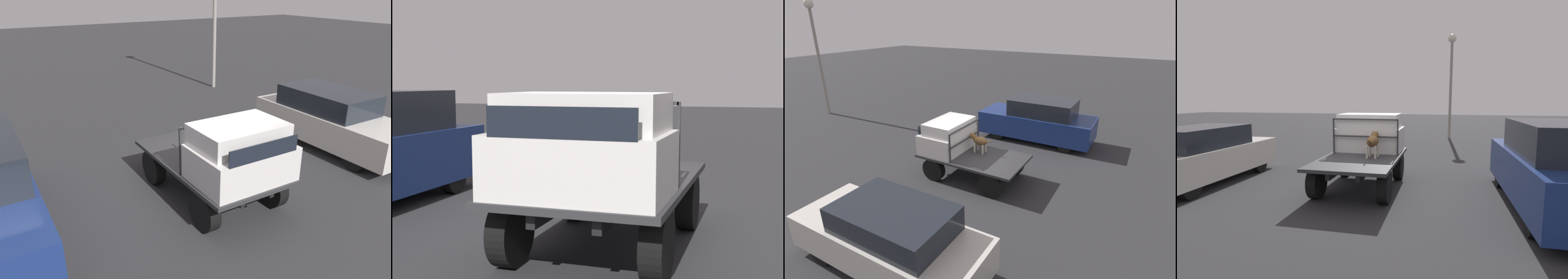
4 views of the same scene
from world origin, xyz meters
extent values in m
plane|color=#2D2D30|center=(0.00, 0.00, 0.00)|extent=(80.00, 80.00, 0.00)
cylinder|color=black|center=(1.10, 0.83, 0.40)|extent=(0.80, 0.24, 0.80)
cylinder|color=black|center=(1.10, -0.83, 0.40)|extent=(0.80, 0.24, 0.80)
cylinder|color=black|center=(-1.10, 0.83, 0.40)|extent=(0.80, 0.24, 0.80)
cylinder|color=black|center=(-1.10, -0.83, 0.40)|extent=(0.80, 0.24, 0.80)
cube|color=black|center=(0.00, 0.35, 0.69)|extent=(3.27, 0.10, 0.18)
cube|color=black|center=(0.00, -0.35, 0.69)|extent=(3.27, 0.10, 0.18)
cube|color=#2D2D30|center=(0.00, 0.00, 0.82)|extent=(3.55, 1.98, 0.08)
cube|color=silver|center=(1.07, 0.00, 1.20)|extent=(1.32, 1.86, 0.68)
cube|color=silver|center=(0.97, 0.00, 1.74)|extent=(1.12, 1.71, 0.41)
cube|color=black|center=(1.72, 0.00, 1.68)|extent=(0.02, 1.52, 0.31)
cube|color=#2D2D30|center=(0.34, 0.91, 1.35)|extent=(0.04, 0.04, 0.99)
cube|color=#2D2D30|center=(0.34, -0.91, 1.35)|extent=(0.04, 0.04, 0.99)
cube|color=#2D2D30|center=(0.34, 0.00, 1.82)|extent=(0.04, 1.82, 0.04)
cube|color=#2D2D30|center=(0.34, 0.00, 1.35)|extent=(0.04, 1.82, 0.04)
cylinder|color=beige|center=(0.08, -0.20, 1.02)|extent=(0.06, 0.06, 0.33)
cylinder|color=beige|center=(0.08, -0.42, 1.02)|extent=(0.06, 0.06, 0.33)
cylinder|color=beige|center=(-0.24, -0.20, 1.02)|extent=(0.06, 0.06, 0.33)
cylinder|color=beige|center=(-0.24, -0.42, 1.02)|extent=(0.06, 0.06, 0.33)
ellipsoid|color=brown|center=(-0.08, -0.31, 1.28)|extent=(0.51, 0.29, 0.29)
sphere|color=beige|center=(0.06, -0.31, 1.23)|extent=(0.13, 0.13, 0.13)
cylinder|color=brown|center=(0.14, -0.31, 1.36)|extent=(0.21, 0.16, 0.20)
sphere|color=brown|center=(0.24, -0.31, 1.41)|extent=(0.20, 0.20, 0.20)
cone|color=beige|center=(0.32, -0.31, 1.40)|extent=(0.11, 0.11, 0.11)
cone|color=brown|center=(0.23, -0.25, 1.50)|extent=(0.06, 0.08, 0.10)
cone|color=brown|center=(0.23, -0.37, 1.50)|extent=(0.06, 0.08, 0.10)
cylinder|color=brown|center=(-0.39, -0.31, 1.31)|extent=(0.22, 0.04, 0.15)
cylinder|color=black|center=(0.94, 5.17, 0.30)|extent=(0.60, 0.20, 0.60)
cylinder|color=black|center=(0.94, 3.73, 0.30)|extent=(0.60, 0.20, 0.60)
cylinder|color=black|center=(-1.88, 3.73, 0.30)|extent=(0.60, 0.20, 0.60)
cube|color=beige|center=(-0.47, 4.45, 0.65)|extent=(4.55, 1.72, 0.79)
cube|color=#1E232B|center=(-0.70, 4.45, 1.33)|extent=(2.50, 1.54, 0.57)
cylinder|color=black|center=(0.88, -3.65, 0.30)|extent=(0.60, 0.20, 0.60)
cylinder|color=black|center=(0.88, -5.31, 0.30)|extent=(0.60, 0.20, 0.60)
cylinder|color=black|center=(-2.21, -3.65, 0.30)|extent=(0.60, 0.20, 0.60)
cylinder|color=black|center=(-2.21, -5.31, 0.30)|extent=(0.60, 0.20, 0.60)
cube|color=navy|center=(-0.66, -4.48, 0.74)|extent=(4.99, 1.93, 0.96)
cube|color=#1E232B|center=(-0.91, -4.48, 1.57)|extent=(2.74, 1.74, 0.70)
cylinder|color=gray|center=(11.32, -2.48, 2.88)|extent=(0.16, 0.16, 5.76)
sphere|color=silver|center=(11.32, -2.48, 5.91)|extent=(0.49, 0.49, 0.49)
camera|label=1|loc=(6.24, -4.15, 4.35)|focal=35.00mm
camera|label=2|loc=(6.47, 1.86, 2.06)|focal=50.00mm
camera|label=3|loc=(-4.84, 8.16, 5.23)|focal=28.00mm
camera|label=4|loc=(-7.74, -2.09, 2.38)|focal=28.00mm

